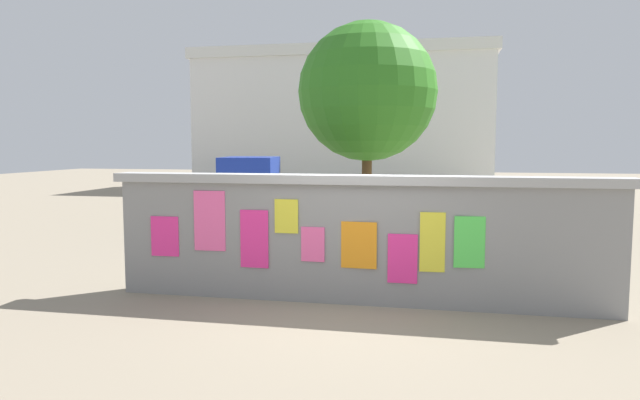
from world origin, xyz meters
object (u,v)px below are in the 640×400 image
(tree_roadside, at_px, (367,92))
(person_bystander, at_px, (530,213))
(auto_rickshaw_truck, at_px, (293,198))
(motorcycle, at_px, (437,235))
(bicycle_near, at_px, (261,249))
(person_walking, at_px, (425,217))

(tree_roadside, bearing_deg, person_bystander, -61.97)
(auto_rickshaw_truck, relative_size, person_bystander, 2.32)
(auto_rickshaw_truck, height_order, person_bystander, auto_rickshaw_truck)
(auto_rickshaw_truck, bearing_deg, motorcycle, -31.05)
(motorcycle, distance_m, person_bystander, 1.75)
(bicycle_near, relative_size, person_walking, 1.02)
(motorcycle, bearing_deg, auto_rickshaw_truck, 148.95)
(auto_rickshaw_truck, xyz_separation_m, tree_roadside, (1.22, 4.05, 2.75))
(bicycle_near, relative_size, tree_roadside, 0.29)
(person_walking, xyz_separation_m, person_bystander, (1.73, 0.79, 0.00))
(auto_rickshaw_truck, distance_m, motorcycle, 3.85)
(auto_rickshaw_truck, relative_size, motorcycle, 1.99)
(bicycle_near, bearing_deg, auto_rickshaw_truck, 95.53)
(motorcycle, bearing_deg, person_bystander, -24.69)
(person_walking, xyz_separation_m, tree_roadside, (-1.85, 7.52, 2.67))
(motorcycle, xyz_separation_m, tree_roadside, (-2.06, 6.03, 3.19))
(person_walking, distance_m, tree_roadside, 8.19)
(motorcycle, bearing_deg, tree_roadside, 108.88)
(auto_rickshaw_truck, height_order, tree_roadside, tree_roadside)
(auto_rickshaw_truck, relative_size, bicycle_near, 2.27)
(person_bystander, bearing_deg, tree_roadside, 118.03)
(person_walking, bearing_deg, tree_roadside, 103.85)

